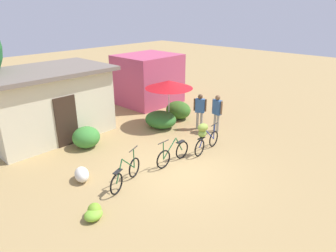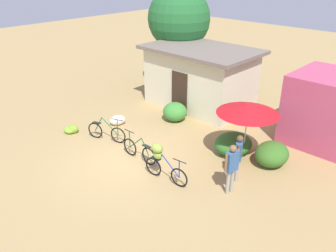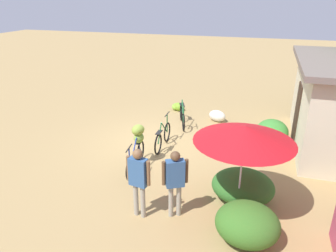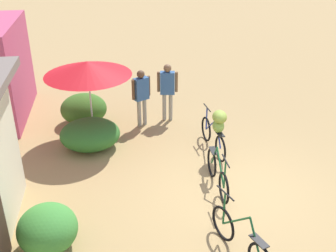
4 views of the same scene
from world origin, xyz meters
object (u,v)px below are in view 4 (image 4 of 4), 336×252
at_px(bicycle_center_loaded, 217,127).
at_px(person_bystander, 167,87).
at_px(market_umbrella, 88,68).
at_px(bicycle_near_pile, 218,173).
at_px(person_vendor, 141,92).
at_px(bicycle_leftmost, 241,240).

xyz_separation_m(bicycle_center_loaded, person_bystander, (2.09, 0.89, 0.28)).
xyz_separation_m(market_umbrella, bicycle_near_pile, (-2.65, -2.67, -1.58)).
height_order(person_vendor, person_bystander, person_bystander).
bearing_deg(bicycle_center_loaded, bicycle_near_pile, 167.51).
bearing_deg(bicycle_leftmost, bicycle_near_pile, -3.15).
xyz_separation_m(bicycle_leftmost, person_bystander, (5.52, 0.47, 0.66)).
relative_size(market_umbrella, bicycle_center_loaded, 1.28).
distance_m(bicycle_near_pile, person_bystander, 3.59).
distance_m(bicycle_center_loaded, person_vendor, 2.49).
bearing_deg(bicycle_near_pile, person_bystander, 9.56).
xyz_separation_m(bicycle_near_pile, person_vendor, (3.24, 1.34, 0.62)).
xyz_separation_m(bicycle_leftmost, person_vendor, (5.28, 1.23, 0.62)).
relative_size(bicycle_center_loaded, person_vendor, 1.05).
xyz_separation_m(market_umbrella, bicycle_leftmost, (-4.69, -2.56, -1.58)).
distance_m(market_umbrella, bicycle_leftmost, 5.57).
xyz_separation_m(market_umbrella, person_bystander, (0.83, -2.09, -0.92)).
bearing_deg(person_vendor, market_umbrella, 113.88).
xyz_separation_m(bicycle_center_loaded, person_vendor, (1.85, 1.65, 0.25)).
relative_size(market_umbrella, person_vendor, 1.34).
bearing_deg(bicycle_leftmost, person_bystander, 4.90).
relative_size(bicycle_near_pile, bicycle_center_loaded, 0.97).
bearing_deg(bicycle_leftmost, person_vendor, 13.07).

